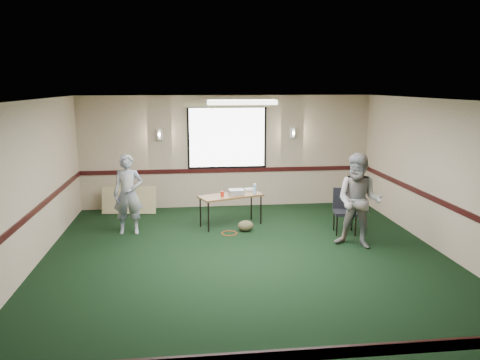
{
  "coord_description": "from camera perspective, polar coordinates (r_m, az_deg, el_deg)",
  "views": [
    {
      "loc": [
        -0.99,
        -7.17,
        2.94
      ],
      "look_at": [
        0.0,
        1.3,
        1.2
      ],
      "focal_mm": 35.0,
      "sensor_mm": 36.0,
      "label": 1
    }
  ],
  "objects": [
    {
      "name": "cable_coil",
      "position": [
        9.47,
        -1.31,
        -6.51
      ],
      "size": [
        0.39,
        0.39,
        0.02
      ],
      "primitive_type": "torus",
      "rotation": [
        0.0,
        0.0,
        0.25
      ],
      "color": "#B34016",
      "rests_on": "ground"
    },
    {
      "name": "ground",
      "position": [
        7.81,
        1.12,
        -10.58
      ],
      "size": [
        8.0,
        8.0,
        0.0
      ],
      "primitive_type": "plane",
      "color": "black",
      "rests_on": "ground"
    },
    {
      "name": "person_right",
      "position": [
        8.75,
        14.29,
        -2.51
      ],
      "size": [
        1.07,
        1.01,
        1.74
      ],
      "primitive_type": "imported",
      "rotation": [
        0.0,
        0.0,
        -0.56
      ],
      "color": "slate",
      "rests_on": "ground"
    },
    {
      "name": "red_cup",
      "position": [
        9.7,
        -2.17,
        -1.7
      ],
      "size": [
        0.07,
        0.07,
        0.11
      ],
      "primitive_type": "cylinder",
      "color": "red",
      "rests_on": "folding_table"
    },
    {
      "name": "projector",
      "position": [
        9.88,
        -0.46,
        -1.46
      ],
      "size": [
        0.34,
        0.29,
        0.1
      ],
      "primitive_type": "cube",
      "rotation": [
        0.0,
        0.0,
        0.1
      ],
      "color": "#92949A",
      "rests_on": "folding_table"
    },
    {
      "name": "person_left",
      "position": [
        9.56,
        -13.48,
        -1.7
      ],
      "size": [
        0.59,
        0.4,
        1.61
      ],
      "primitive_type": "imported",
      "rotation": [
        0.0,
        0.0,
        -0.02
      ],
      "color": "#3D4B86",
      "rests_on": "ground"
    },
    {
      "name": "folded_table",
      "position": [
        11.14,
        -13.39,
        -2.39
      ],
      "size": [
        1.26,
        0.33,
        0.64
      ],
      "primitive_type": "cube",
      "rotation": [
        -0.21,
        0.0,
        -0.12
      ],
      "color": "tan",
      "rests_on": "ground"
    },
    {
      "name": "duffel_bag",
      "position": [
        9.59,
        0.69,
        -5.61
      ],
      "size": [
        0.33,
        0.25,
        0.23
      ],
      "primitive_type": "ellipsoid",
      "rotation": [
        0.0,
        0.0,
        -0.02
      ],
      "color": "#4C482B",
      "rests_on": "ground"
    },
    {
      "name": "folding_table",
      "position": [
        9.85,
        -1.13,
        -2.11
      ],
      "size": [
        1.43,
        0.97,
        0.66
      ],
      "rotation": [
        0.0,
        0.0,
        0.36
      ],
      "color": "brown",
      "rests_on": "ground"
    },
    {
      "name": "game_console",
      "position": [
        10.24,
        1.08,
        -1.17
      ],
      "size": [
        0.21,
        0.18,
        0.05
      ],
      "primitive_type": "cube",
      "rotation": [
        0.0,
        0.0,
        0.19
      ],
      "color": "silver",
      "rests_on": "folding_table"
    },
    {
      "name": "conference_chair",
      "position": [
        9.66,
        12.61,
        -3.24
      ],
      "size": [
        0.5,
        0.52,
        0.89
      ],
      "rotation": [
        0.0,
        0.0,
        -0.16
      ],
      "color": "black",
      "rests_on": "ground"
    },
    {
      "name": "water_bottle",
      "position": [
        9.92,
        1.8,
        -1.09
      ],
      "size": [
        0.06,
        0.06,
        0.22
      ],
      "primitive_type": "cylinder",
      "color": "#88B9E0",
      "rests_on": "folding_table"
    },
    {
      "name": "room_shell",
      "position": [
        9.44,
        -0.58,
        3.25
      ],
      "size": [
        8.0,
        8.02,
        8.0
      ],
      "color": "tan",
      "rests_on": "ground"
    }
  ]
}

